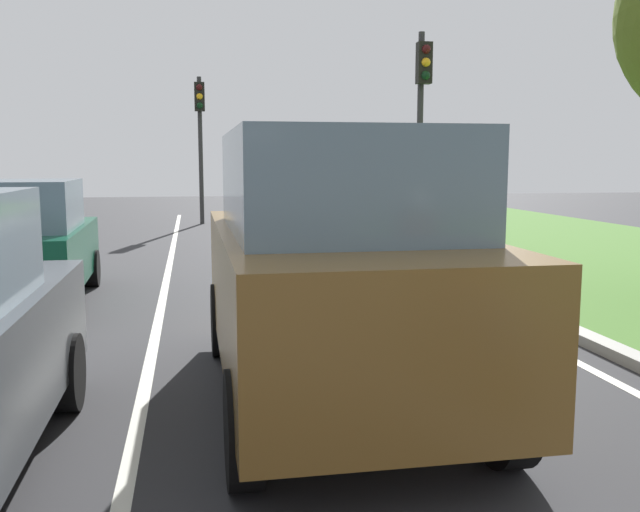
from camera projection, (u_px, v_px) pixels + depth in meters
ground_plane at (209, 292)px, 10.90m from camera, size 60.00×60.00×0.00m
lane_line_center at (164, 293)px, 10.78m from camera, size 0.12×32.00×0.01m
lane_line_right_edge at (428, 284)px, 11.55m from camera, size 0.12×32.00×0.01m
curb_right at (456, 280)px, 11.64m from camera, size 0.24×48.00×0.12m
car_suv_ahead at (333, 266)px, 5.84m from camera, size 1.97×4.50×2.28m
car_hatchback_far at (24, 244)px, 9.83m from camera, size 1.82×3.75×1.78m
traffic_light_near_right at (422, 104)px, 15.54m from camera, size 0.32×0.50×4.89m
traffic_light_far_median at (200, 124)px, 22.16m from camera, size 0.32×0.50×4.70m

